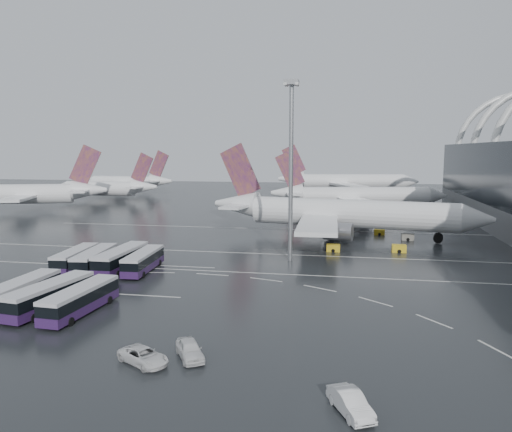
% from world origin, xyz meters
% --- Properties ---
extents(ground, '(420.00, 420.00, 0.00)m').
position_xyz_m(ground, '(0.00, 0.00, 0.00)').
color(ground, black).
rests_on(ground, ground).
extents(lane_marking_near, '(120.00, 0.25, 0.01)m').
position_xyz_m(lane_marking_near, '(0.00, -2.00, 0.01)').
color(lane_marking_near, silver).
rests_on(lane_marking_near, ground).
extents(lane_marking_mid, '(120.00, 0.25, 0.01)m').
position_xyz_m(lane_marking_mid, '(0.00, 12.00, 0.01)').
color(lane_marking_mid, silver).
rests_on(lane_marking_mid, ground).
extents(lane_marking_far, '(120.00, 0.25, 0.01)m').
position_xyz_m(lane_marking_far, '(0.00, 40.00, 0.01)').
color(lane_marking_far, silver).
rests_on(lane_marking_far, ground).
extents(bus_bay_line_south, '(28.00, 0.25, 0.01)m').
position_xyz_m(bus_bay_line_south, '(-24.00, -16.00, 0.01)').
color(bus_bay_line_south, silver).
rests_on(bus_bay_line_south, ground).
extents(bus_bay_line_north, '(28.00, 0.25, 0.01)m').
position_xyz_m(bus_bay_line_north, '(-24.00, 0.00, 0.01)').
color(bus_bay_line_north, silver).
rests_on(bus_bay_line_north, ground).
extents(airliner_main, '(58.32, 50.47, 19.80)m').
position_xyz_m(airliner_main, '(8.15, 31.65, 4.96)').
color(airliner_main, silver).
rests_on(airliner_main, ground).
extents(airliner_gate_b, '(52.35, 46.37, 18.25)m').
position_xyz_m(airliner_gate_b, '(12.49, 77.20, 4.57)').
color(airliner_gate_b, silver).
rests_on(airliner_gate_b, ground).
extents(airliner_gate_c, '(58.15, 53.15, 20.71)m').
position_xyz_m(airliner_gate_c, '(9.10, 137.17, 5.18)').
color(airliner_gate_c, silver).
rests_on(airliner_gate_c, ground).
extents(jet_remote_west, '(45.12, 36.68, 19.98)m').
position_xyz_m(jet_remote_west, '(-83.21, 61.01, 5.16)').
color(jet_remote_west, silver).
rests_on(jet_remote_west, ground).
extents(jet_remote_mid, '(39.90, 32.08, 17.47)m').
position_xyz_m(jet_remote_mid, '(-75.16, 92.54, 4.51)').
color(jet_remote_mid, silver).
rests_on(jet_remote_mid, ground).
extents(jet_remote_far, '(41.97, 33.84, 18.27)m').
position_xyz_m(jet_remote_far, '(-80.89, 122.80, 4.72)').
color(jet_remote_far, silver).
rests_on(jet_remote_far, ground).
extents(bus_row_near_a, '(3.90, 12.21, 2.95)m').
position_xyz_m(bus_row_near_a, '(-31.10, -4.14, 1.62)').
color(bus_row_near_a, '#311541').
rests_on(bus_row_near_a, ground).
extents(bus_row_near_b, '(4.20, 12.70, 3.07)m').
position_xyz_m(bus_row_near_b, '(-27.54, -4.70, 1.69)').
color(bus_row_near_b, '#311541').
rests_on(bus_row_near_b, ground).
extents(bus_row_near_c, '(3.33, 13.53, 3.33)m').
position_xyz_m(bus_row_near_c, '(-23.53, -4.07, 1.83)').
color(bus_row_near_c, '#311541').
rests_on(bus_row_near_c, ground).
extents(bus_row_near_d, '(3.53, 12.24, 2.98)m').
position_xyz_m(bus_row_near_d, '(-20.01, -4.00, 1.64)').
color(bus_row_near_d, '#311541').
rests_on(bus_row_near_d, ground).
extents(bus_row_far_a, '(3.16, 12.66, 3.11)m').
position_xyz_m(bus_row_far_a, '(-27.20, -23.04, 1.71)').
color(bus_row_far_a, '#311541').
rests_on(bus_row_far_a, ground).
extents(bus_row_far_b, '(4.53, 12.94, 3.12)m').
position_xyz_m(bus_row_far_b, '(-23.19, -23.26, 1.71)').
color(bus_row_far_b, '#311541').
rests_on(bus_row_far_b, ground).
extents(bus_row_far_c, '(3.42, 12.25, 2.98)m').
position_xyz_m(bus_row_far_c, '(-19.02, -23.82, 1.64)').
color(bus_row_far_c, '#311541').
rests_on(bus_row_far_c, ground).
extents(van_curve_a, '(5.48, 4.51, 1.39)m').
position_xyz_m(van_curve_a, '(-6.75, -35.13, 0.69)').
color(van_curve_a, silver).
rests_on(van_curve_a, ground).
extents(van_curve_b, '(4.02, 5.02, 1.60)m').
position_xyz_m(van_curve_b, '(-3.19, -33.30, 0.80)').
color(van_curve_b, silver).
rests_on(van_curve_b, ground).
extents(van_curve_c, '(3.58, 4.96, 1.56)m').
position_xyz_m(van_curve_c, '(10.67, -40.16, 0.78)').
color(van_curve_c, silver).
rests_on(van_curve_c, ground).
extents(floodlight_mast, '(2.24, 2.24, 29.29)m').
position_xyz_m(floodlight_mast, '(0.95, 7.54, 18.42)').
color(floodlight_mast, gray).
rests_on(floodlight_mast, ground).
extents(gse_cart_belly_a, '(2.49, 1.47, 1.36)m').
position_xyz_m(gse_cart_belly_a, '(19.44, 17.79, 0.68)').
color(gse_cart_belly_a, gold).
rests_on(gse_cart_belly_a, ground).
extents(gse_cart_belly_b, '(2.41, 1.42, 1.31)m').
position_xyz_m(gse_cart_belly_b, '(22.35, 30.54, 0.66)').
color(gse_cart_belly_b, slate).
rests_on(gse_cart_belly_b, ground).
extents(gse_cart_belly_c, '(2.39, 1.41, 1.30)m').
position_xyz_m(gse_cart_belly_c, '(7.80, 16.26, 0.65)').
color(gse_cart_belly_c, gold).
rests_on(gse_cart_belly_c, ground).
extents(gse_cart_belly_e, '(2.20, 1.30, 1.20)m').
position_xyz_m(gse_cart_belly_e, '(17.06, 36.09, 0.60)').
color(gse_cart_belly_e, gold).
rests_on(gse_cart_belly_e, ground).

